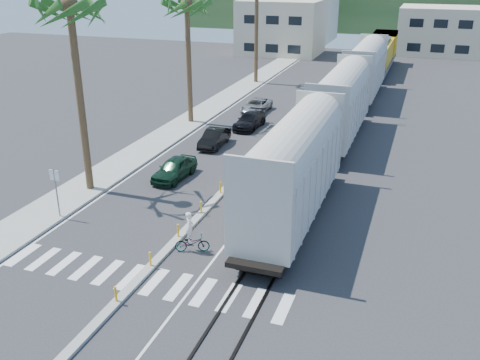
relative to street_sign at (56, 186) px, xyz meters
name	(u,v)px	position (x,y,z in m)	size (l,w,h in m)	color
ground	(161,258)	(7.30, -2.00, -1.97)	(140.00, 140.00, 0.00)	#28282B
sidewalk	(202,113)	(-1.20, 23.00, -1.90)	(3.00, 90.00, 0.15)	gray
rails	(351,118)	(12.30, 26.00, -1.94)	(1.56, 100.00, 0.06)	black
median	(274,138)	(7.30, 17.96, -1.88)	(0.45, 60.00, 0.85)	gray
crosswalk	(140,279)	(7.30, -4.00, -1.97)	(14.00, 2.20, 0.01)	silver
lane_markings	(267,120)	(5.15, 23.00, -1.97)	(9.42, 90.00, 0.01)	silver
freight_train	(351,90)	(12.30, 24.77, 0.93)	(3.00, 60.94, 5.85)	#B9B6AA
street_sign	(56,186)	(0.00, 0.00, 0.00)	(0.60, 0.08, 3.00)	slate
buildings	(323,20)	(0.89, 69.66, 2.39)	(38.00, 27.00, 10.00)	beige
hillside	(381,0)	(7.30, 98.00, 4.03)	(80.00, 20.00, 12.00)	#385628
car_lead	(174,169)	(3.46, 7.50, -1.27)	(1.89, 4.21, 1.41)	black
car_second	(214,138)	(3.44, 14.58, -1.30)	(1.55, 4.09, 1.33)	black
car_third	(250,121)	(4.47, 20.18, -1.32)	(2.01, 4.54, 1.30)	black
car_rear	(256,106)	(3.40, 25.37, -1.34)	(2.21, 4.57, 1.25)	#97999C
cyclist	(192,239)	(8.47, -0.89, -1.32)	(1.75, 2.12, 2.12)	#9EA0A5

